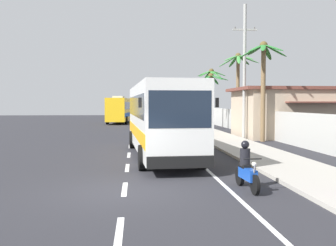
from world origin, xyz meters
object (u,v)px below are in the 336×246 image
Objects in this scene: coach_bus_foreground at (160,117)px; motorcycle_beside_bus at (246,170)px; coach_bus_far_lane at (120,109)px; utility_pole_mid at (244,70)px; palm_nearest at (211,89)px; palm_fourth at (238,76)px; palm_second at (263,71)px; roadside_building at (335,112)px; palm_farthest at (211,85)px.

motorcycle_beside_bus is at bearing -74.61° from coach_bus_foreground.
coach_bus_far_lane is 1.08× the size of utility_pole_mid.
palm_nearest is at bearing -53.68° from coach_bus_far_lane.
palm_fourth is (2.13, -2.84, 1.11)m from palm_nearest.
coach_bus_far_lane is 1.54× the size of palm_second.
coach_bus_foreground is 19.66m from palm_fourth.
palm_second is (5.56, 14.94, 4.36)m from motorcycle_beside_bus.
motorcycle_beside_bus is at bearing -105.76° from utility_pole_mid.
roadside_building is (8.47, -9.52, -2.26)m from palm_nearest.
coach_bus_far_lane is at bearing 126.32° from palm_nearest.
roadside_building is (6.35, -6.68, -3.38)m from palm_fourth.
palm_farthest reaches higher than motorcycle_beside_bus.
utility_pole_mid is 0.61× the size of roadside_building.
palm_second is 8.77m from roadside_building.
palm_nearest reaches higher than roadside_building.
palm_farthest is 0.40× the size of roadside_building.
coach_bus_far_lane is at bearing 128.61° from roadside_building.
utility_pole_mid is 8.99m from roadside_building.
palm_fourth reaches higher than roadside_building.
coach_bus_foreground is at bearing 105.39° from motorcycle_beside_bus.
palm_second is at bearing -153.19° from roadside_building.
coach_bus_far_lane is at bearing 112.55° from palm_second.
roadside_building is at bearing -51.39° from coach_bus_far_lane.
roadside_building is (7.84, -12.55, -2.85)m from palm_farthest.
palm_nearest is (6.67, 20.10, 2.24)m from coach_bus_foreground.
coach_bus_far_lane is at bearing 126.40° from palm_fourth.
roadside_building reaches higher than coach_bus_far_lane.
coach_bus_far_lane is 27.37m from utility_pole_mid.
coach_bus_foreground is at bearing -128.68° from utility_pole_mid.
motorcycle_beside_bus is 0.26× the size of palm_fourth.
motorcycle_beside_bus is at bearing -98.97° from palm_nearest.
coach_bus_foreground is 11.58m from utility_pole_mid.
coach_bus_far_lane reaches higher than motorcycle_beside_bus.
palm_fourth is 0.46× the size of roadside_building.
palm_farthest is at bearing -44.91° from coach_bus_far_lane.
coach_bus_foreground is at bearing -84.25° from coach_bus_far_lane.
palm_fourth is at bearing 77.86° from utility_pole_mid.
palm_fourth is (6.58, 25.34, 4.76)m from motorcycle_beside_bus.
roadside_building is at bearing 12.97° from utility_pole_mid.
utility_pole_mid is at bearing 114.31° from palm_second.
palm_second is at bearing -85.19° from palm_nearest.
motorcycle_beside_bus is at bearing -110.42° from palm_second.
palm_nearest reaches higher than coach_bus_foreground.
coach_bus_foreground reaches higher than motorcycle_beside_bus.
palm_nearest is 3.15m from palm_farthest.
palm_fourth reaches higher than palm_second.
palm_second is at bearing -65.69° from utility_pole_mid.
roadside_building is (12.92, 18.66, 1.38)m from motorcycle_beside_bus.
palm_nearest is at bearing 131.67° from roadside_building.
roadside_building is (7.36, 3.72, -2.99)m from palm_second.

